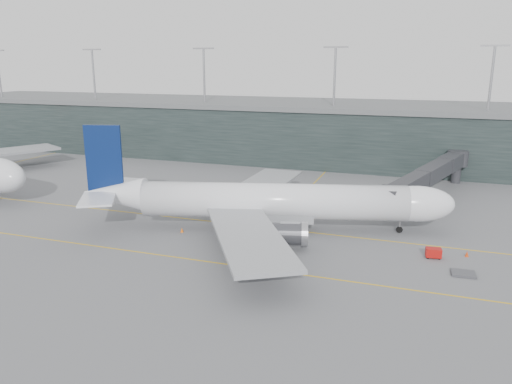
% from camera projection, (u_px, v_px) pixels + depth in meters
% --- Properties ---
extents(ground, '(320.00, 320.00, 0.00)m').
position_uv_depth(ground, '(249.00, 218.00, 84.96)').
color(ground, '#5B5B60').
rests_on(ground, ground).
extents(taxiline_a, '(160.00, 0.25, 0.02)m').
position_uv_depth(taxiline_a, '(240.00, 225.00, 81.30)').
color(taxiline_a, gold).
rests_on(taxiline_a, ground).
extents(taxiline_b, '(160.00, 0.25, 0.02)m').
position_uv_depth(taxiline_b, '(198.00, 260.00, 66.68)').
color(taxiline_b, gold).
rests_on(taxiline_b, ground).
extents(taxiline_lead_main, '(0.25, 60.00, 0.02)m').
position_uv_depth(taxiline_lead_main, '(305.00, 192.00, 101.66)').
color(taxiline_lead_main, gold).
rests_on(taxiline_lead_main, ground).
extents(terminal, '(240.00, 36.00, 29.00)m').
position_uv_depth(terminal, '(321.00, 130.00, 136.06)').
color(terminal, black).
rests_on(terminal, ground).
extents(main_aircraft, '(57.37, 52.85, 16.30)m').
position_uv_depth(main_aircraft, '(271.00, 202.00, 77.84)').
color(main_aircraft, white).
rests_on(main_aircraft, ground).
extents(jet_bridge, '(16.59, 45.63, 7.11)m').
position_uv_depth(jet_bridge, '(427.00, 170.00, 97.03)').
color(jet_bridge, '#2A2A2F').
rests_on(jet_bridge, ground).
extents(gse_cart, '(2.19, 1.56, 1.38)m').
position_uv_depth(gse_cart, '(433.00, 253.00, 67.29)').
color(gse_cart, '#A50F0B').
rests_on(gse_cart, ground).
extents(baggage_dolly, '(2.97, 2.42, 0.29)m').
position_uv_depth(baggage_dolly, '(463.00, 273.00, 62.10)').
color(baggage_dolly, '#3C3D42').
rests_on(baggage_dolly, ground).
extents(uld_a, '(2.24, 1.90, 1.83)m').
position_uv_depth(uld_a, '(250.00, 195.00, 95.76)').
color(uld_a, '#38393E').
rests_on(uld_a, ground).
extents(uld_b, '(2.34, 2.11, 1.75)m').
position_uv_depth(uld_b, '(264.00, 194.00, 96.46)').
color(uld_b, '#38393E').
rests_on(uld_b, ground).
extents(uld_c, '(2.11, 1.72, 1.85)m').
position_uv_depth(uld_c, '(259.00, 197.00, 94.52)').
color(uld_c, '#38393E').
rests_on(uld_c, ground).
extents(cone_nose, '(0.51, 0.51, 0.80)m').
position_uv_depth(cone_nose, '(467.00, 254.00, 67.84)').
color(cone_nose, red).
rests_on(cone_nose, ground).
extents(cone_wing_stbd, '(0.44, 0.44, 0.69)m').
position_uv_depth(cone_wing_stbd, '(256.00, 267.00, 63.55)').
color(cone_wing_stbd, '#CE5A0B').
rests_on(cone_wing_stbd, ground).
extents(cone_wing_port, '(0.44, 0.44, 0.70)m').
position_uv_depth(cone_wing_port, '(309.00, 203.00, 92.37)').
color(cone_wing_port, orange).
rests_on(cone_wing_port, ground).
extents(cone_tail, '(0.48, 0.48, 0.76)m').
position_uv_depth(cone_tail, '(182.00, 230.00, 77.58)').
color(cone_tail, orange).
rests_on(cone_tail, ground).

